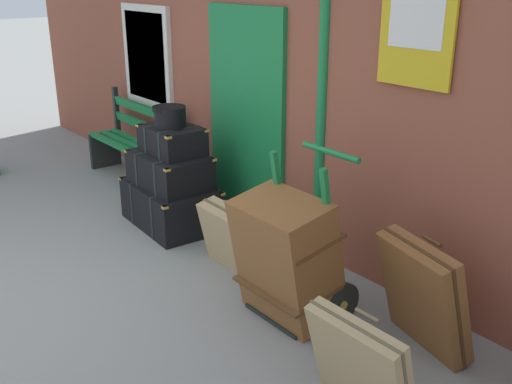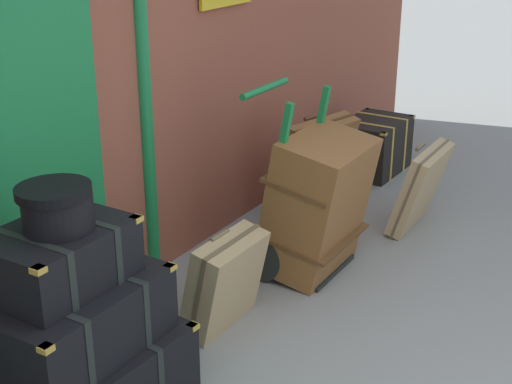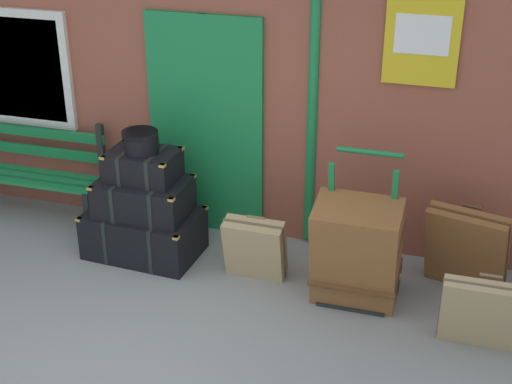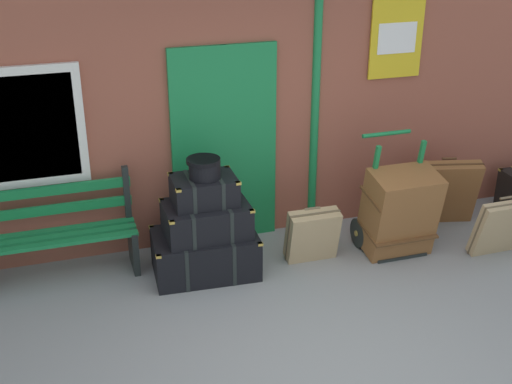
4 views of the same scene
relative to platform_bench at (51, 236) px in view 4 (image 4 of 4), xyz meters
The scene contains 12 objects.
ground_plane 2.95m from the platform_bench, 47.78° to the right, with size 60.00×60.00×0.00m, color gray.
brick_facade 2.30m from the platform_bench, 12.65° to the left, with size 10.40×0.35×3.20m.
platform_bench is the anchor object (origin of this frame).
steamer_trunk_base 1.48m from the platform_bench, 14.96° to the right, with size 1.05×0.71×0.43m.
steamer_trunk_middle 1.49m from the platform_bench, 14.88° to the right, with size 0.81×0.55×0.33m.
steamer_trunk_top 1.53m from the platform_bench, 13.25° to the right, with size 0.62×0.46×0.27m.
round_hatbox 1.63m from the platform_bench, 13.84° to the right, with size 0.32×0.31×0.20m.
porters_trolley 3.43m from the platform_bench, ahead, with size 0.71×0.58×1.20m.
large_brown_trunk 3.45m from the platform_bench, ahead, with size 0.70×0.59×0.94m.
suitcase_brown 2.55m from the platform_bench, 10.61° to the right, with size 0.53×0.31×0.58m.
suitcase_olive 4.52m from the platform_bench, 12.09° to the right, with size 0.66×0.29×0.64m.
suitcase_caramel 4.24m from the platform_bench, ahead, with size 0.73×0.51×0.79m.
Camera 4 is at (-1.82, -3.86, 3.46)m, focal length 47.28 mm.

